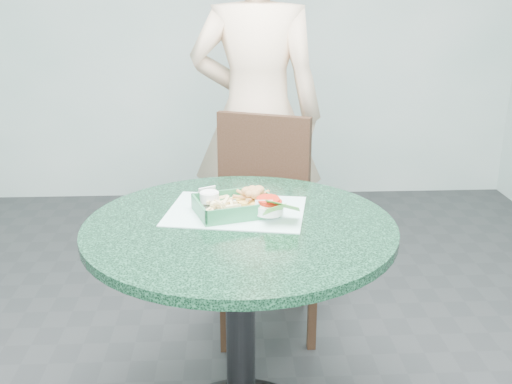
{
  "coord_description": "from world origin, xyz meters",
  "views": [
    {
      "loc": [
        -0.03,
        -1.7,
        1.45
      ],
      "look_at": [
        0.05,
        0.1,
        0.83
      ],
      "focal_mm": 42.0,
      "sensor_mm": 36.0,
      "label": 1
    }
  ],
  "objects_px": {
    "dining_chair": "(265,209)",
    "crab_sandwich": "(255,203)",
    "food_basket": "(235,214)",
    "sauce_ramekin": "(213,200)",
    "cafe_table": "(240,279)",
    "diner_person": "(257,88)"
  },
  "relations": [
    {
      "from": "dining_chair",
      "to": "crab_sandwich",
      "type": "height_order",
      "value": "dining_chair"
    },
    {
      "from": "diner_person",
      "to": "cafe_table",
      "type": "bearing_deg",
      "value": 93.15
    },
    {
      "from": "dining_chair",
      "to": "food_basket",
      "type": "height_order",
      "value": "dining_chair"
    },
    {
      "from": "cafe_table",
      "to": "dining_chair",
      "type": "bearing_deg",
      "value": 80.53
    },
    {
      "from": "crab_sandwich",
      "to": "food_basket",
      "type": "bearing_deg",
      "value": -165.86
    },
    {
      "from": "crab_sandwich",
      "to": "sauce_ramekin",
      "type": "height_order",
      "value": "crab_sandwich"
    },
    {
      "from": "cafe_table",
      "to": "crab_sandwich",
      "type": "height_order",
      "value": "crab_sandwich"
    },
    {
      "from": "diner_person",
      "to": "crab_sandwich",
      "type": "height_order",
      "value": "diner_person"
    },
    {
      "from": "crab_sandwich",
      "to": "sauce_ramekin",
      "type": "bearing_deg",
      "value": 168.3
    },
    {
      "from": "cafe_table",
      "to": "diner_person",
      "type": "height_order",
      "value": "diner_person"
    },
    {
      "from": "diner_person",
      "to": "food_basket",
      "type": "bearing_deg",
      "value": 92.01
    },
    {
      "from": "cafe_table",
      "to": "crab_sandwich",
      "type": "relative_size",
      "value": 8.93
    },
    {
      "from": "diner_person",
      "to": "food_basket",
      "type": "height_order",
      "value": "diner_person"
    },
    {
      "from": "dining_chair",
      "to": "crab_sandwich",
      "type": "xyz_separation_m",
      "value": [
        -0.07,
        -0.65,
        0.27
      ]
    },
    {
      "from": "cafe_table",
      "to": "sauce_ramekin",
      "type": "bearing_deg",
      "value": 123.82
    },
    {
      "from": "dining_chair",
      "to": "diner_person",
      "type": "bearing_deg",
      "value": 115.46
    },
    {
      "from": "cafe_table",
      "to": "diner_person",
      "type": "bearing_deg",
      "value": 84.47
    },
    {
      "from": "food_basket",
      "to": "sauce_ramekin",
      "type": "distance_m",
      "value": 0.09
    },
    {
      "from": "diner_person",
      "to": "food_basket",
      "type": "relative_size",
      "value": 8.33
    },
    {
      "from": "diner_person",
      "to": "sauce_ramekin",
      "type": "relative_size",
      "value": 32.58
    },
    {
      "from": "cafe_table",
      "to": "sauce_ramekin",
      "type": "distance_m",
      "value": 0.27
    },
    {
      "from": "cafe_table",
      "to": "food_basket",
      "type": "relative_size",
      "value": 3.97
    }
  ]
}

